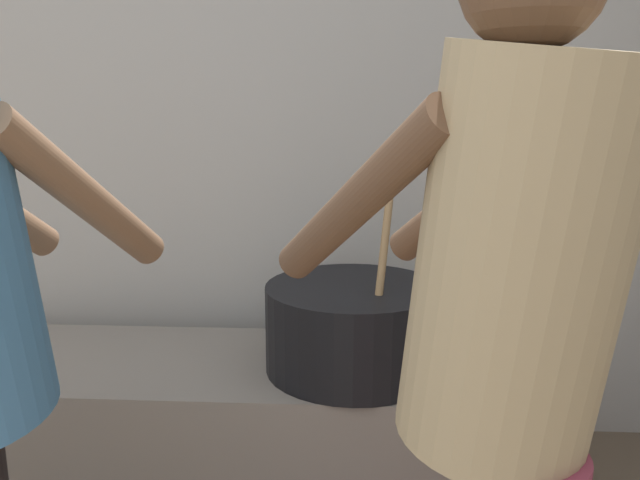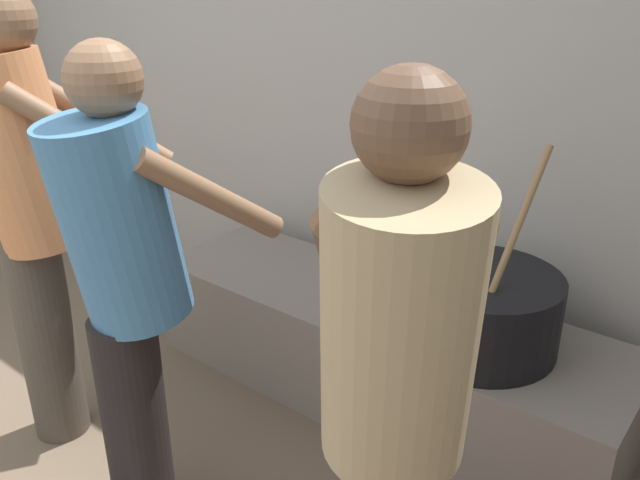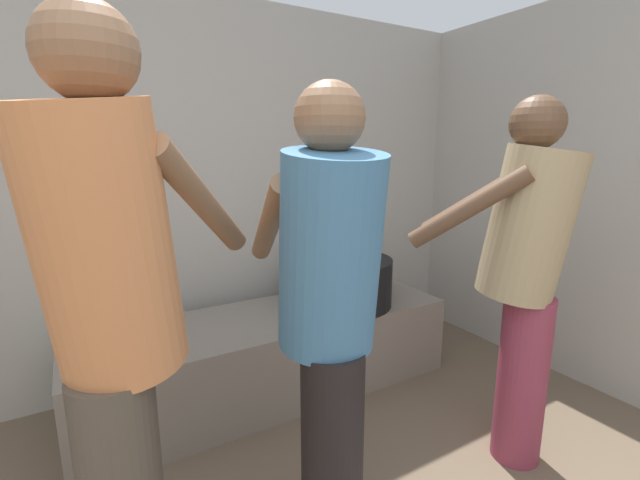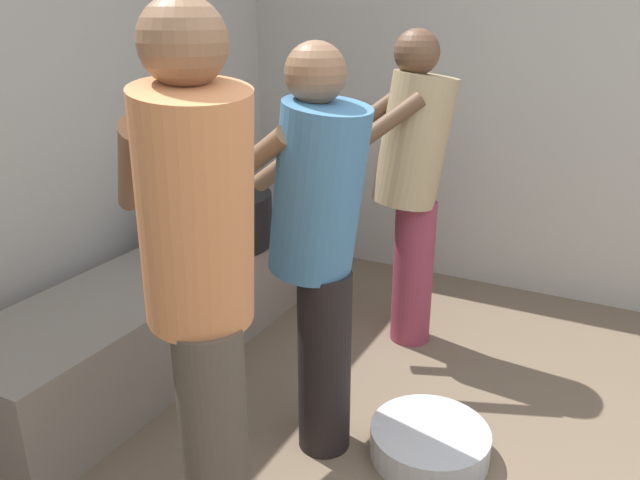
{
  "view_description": "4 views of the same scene",
  "coord_description": "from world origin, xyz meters",
  "px_view_note": "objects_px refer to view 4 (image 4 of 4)",
  "views": [
    {
      "loc": [
        1.22,
        0.2,
        1.26
      ],
      "look_at": [
        1.13,
        1.78,
        0.92
      ],
      "focal_mm": 35.37,
      "sensor_mm": 36.0,
      "label": 1
    },
    {
      "loc": [
        1.99,
        0.2,
        1.66
      ],
      "look_at": [
        0.95,
        1.51,
        0.96
      ],
      "focal_mm": 35.74,
      "sensor_mm": 36.0,
      "label": 2
    },
    {
      "loc": [
        -0.11,
        0.09,
        1.33
      ],
      "look_at": [
        0.87,
        1.75,
        0.92
      ],
      "focal_mm": 24.03,
      "sensor_mm": 36.0,
      "label": 3
    },
    {
      "loc": [
        -1.25,
        0.2,
        1.61
      ],
      "look_at": [
        0.86,
        1.29,
        0.71
      ],
      "focal_mm": 34.63,
      "sensor_mm": 36.0,
      "label": 4
    }
  ],
  "objects_px": {
    "cook_in_orange_shirt": "(200,272)",
    "metal_mixing_bowl": "(429,442)",
    "cooking_pot_main": "(220,218)",
    "cook_in_tan_shirt": "(412,175)",
    "cook_in_blue_shirt": "(317,236)"
  },
  "relations": [
    {
      "from": "cooking_pot_main",
      "to": "metal_mixing_bowl",
      "type": "height_order",
      "value": "cooking_pot_main"
    },
    {
      "from": "cooking_pot_main",
      "to": "metal_mixing_bowl",
      "type": "xyz_separation_m",
      "value": [
        -0.56,
        -1.35,
        -0.52
      ]
    },
    {
      "from": "cook_in_tan_shirt",
      "to": "cooking_pot_main",
      "type": "bearing_deg",
      "value": 104.17
    },
    {
      "from": "cook_in_orange_shirt",
      "to": "metal_mixing_bowl",
      "type": "bearing_deg",
      "value": -33.87
    },
    {
      "from": "metal_mixing_bowl",
      "to": "cooking_pot_main",
      "type": "bearing_deg",
      "value": 67.41
    },
    {
      "from": "cook_in_blue_shirt",
      "to": "metal_mixing_bowl",
      "type": "xyz_separation_m",
      "value": [
        0.11,
        -0.42,
        -0.8
      ]
    },
    {
      "from": "cook_in_blue_shirt",
      "to": "metal_mixing_bowl",
      "type": "relative_size",
      "value": 3.34
    },
    {
      "from": "cook_in_blue_shirt",
      "to": "cook_in_tan_shirt",
      "type": "xyz_separation_m",
      "value": [
        0.92,
        -0.02,
        0.01
      ]
    },
    {
      "from": "cooking_pot_main",
      "to": "cook_in_tan_shirt",
      "type": "height_order",
      "value": "cook_in_tan_shirt"
    },
    {
      "from": "cook_in_orange_shirt",
      "to": "cook_in_tan_shirt",
      "type": "bearing_deg",
      "value": -2.74
    },
    {
      "from": "cooking_pot_main",
      "to": "cook_in_blue_shirt",
      "type": "bearing_deg",
      "value": -126.03
    },
    {
      "from": "cook_in_blue_shirt",
      "to": "cook_in_orange_shirt",
      "type": "bearing_deg",
      "value": 175.14
    },
    {
      "from": "cooking_pot_main",
      "to": "cook_in_blue_shirt",
      "type": "distance_m",
      "value": 1.18
    },
    {
      "from": "cooking_pot_main",
      "to": "cook_in_blue_shirt",
      "type": "xyz_separation_m",
      "value": [
        -0.68,
        -0.93,
        0.28
      ]
    },
    {
      "from": "cook_in_tan_shirt",
      "to": "cook_in_orange_shirt",
      "type": "xyz_separation_m",
      "value": [
        -1.5,
        0.07,
        0.07
      ]
    }
  ]
}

